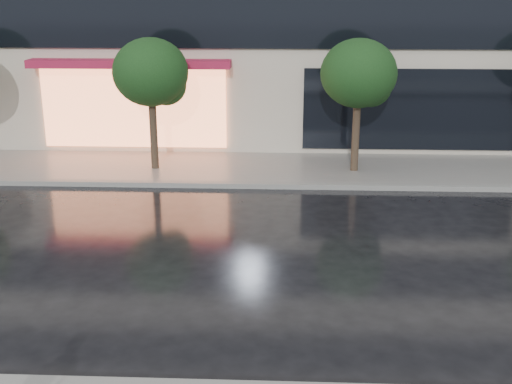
{
  "coord_description": "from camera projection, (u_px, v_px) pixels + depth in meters",
  "views": [
    {
      "loc": [
        0.87,
        -8.57,
        5.41
      ],
      "look_at": [
        0.33,
        3.79,
        1.4
      ],
      "focal_mm": 45.0,
      "sensor_mm": 36.0,
      "label": 1
    }
  ],
  "objects": [
    {
      "name": "ground",
      "position": [
        224.0,
        354.0,
        9.85
      ],
      "size": [
        120.0,
        120.0,
        0.0
      ],
      "primitive_type": "plane",
      "color": "black",
      "rests_on": "ground"
    },
    {
      "name": "sidewalk_far",
      "position": [
        254.0,
        169.0,
        19.57
      ],
      "size": [
        60.0,
        3.5,
        0.12
      ],
      "primitive_type": "cube",
      "color": "slate",
      "rests_on": "ground"
    },
    {
      "name": "curb_far",
      "position": [
        252.0,
        185.0,
        17.91
      ],
      "size": [
        60.0,
        0.25,
        0.14
      ],
      "primitive_type": "cube",
      "color": "gray",
      "rests_on": "ground"
    },
    {
      "name": "tree_mid_west",
      "position": [
        153.0,
        75.0,
        18.61
      ],
      "size": [
        2.2,
        2.2,
        3.99
      ],
      "color": "#33261C",
      "rests_on": "ground"
    },
    {
      "name": "tree_mid_east",
      "position": [
        361.0,
        76.0,
        18.36
      ],
      "size": [
        2.2,
        2.2,
        3.99
      ],
      "color": "#33261C",
      "rests_on": "ground"
    }
  ]
}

